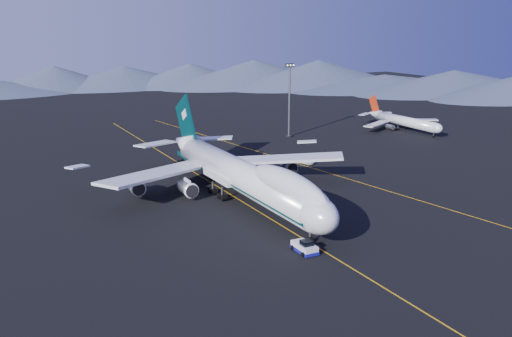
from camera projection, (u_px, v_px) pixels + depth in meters
name	position (u px, v px, depth m)	size (l,w,h in m)	color
ground	(242.00, 201.00, 120.59)	(500.00, 500.00, 0.00)	black
taxiway_line_main	(242.00, 201.00, 120.58)	(0.25, 220.00, 0.01)	orange
taxiway_line_side	(332.00, 174.00, 142.62)	(0.25, 200.00, 0.01)	orange
boeing_747	(242.00, 175.00, 119.18)	(59.62, 72.43, 19.37)	silver
pushback_tug	(304.00, 248.00, 93.72)	(2.99, 5.14, 2.23)	silver
second_jet	(403.00, 121.00, 200.51)	(33.27, 37.58, 10.70)	silver
service_van	(306.00, 161.00, 152.95)	(2.37, 5.14, 1.43)	white
floodlight_mast	(289.00, 100.00, 186.81)	(2.97, 2.23, 24.05)	black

